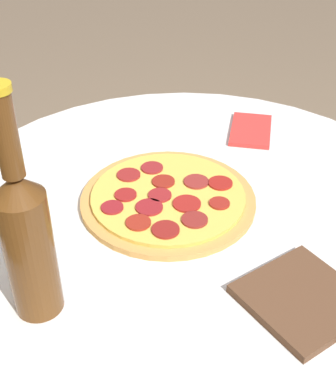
{
  "coord_description": "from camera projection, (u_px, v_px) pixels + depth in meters",
  "views": [
    {
      "loc": [
        -0.66,
        0.17,
        1.27
      ],
      "look_at": [
        0.02,
        0.03,
        0.77
      ],
      "focal_mm": 50.0,
      "sensor_mm": 36.0,
      "label": 1
    }
  ],
  "objects": [
    {
      "name": "pizza_paddle",
      "position": [
        321.0,
        314.0,
        0.66
      ],
      "size": [
        0.29,
        0.18,
        0.02
      ],
      "rotation": [
        0.0,
        0.0,
        -2.74
      ],
      "color": "brown",
      "rests_on": "table"
    },
    {
      "name": "pizza",
      "position": [
        168.0,
        198.0,
        0.85
      ],
      "size": [
        0.28,
        0.28,
        0.02
      ],
      "color": "#C68E47",
      "rests_on": "table"
    },
    {
      "name": "beer_bottle",
      "position": [
        27.0,
        238.0,
        0.62
      ],
      "size": [
        0.06,
        0.06,
        0.3
      ],
      "color": "#563314",
      "rests_on": "table"
    },
    {
      "name": "napkin",
      "position": [
        251.0,
        130.0,
        1.04
      ],
      "size": [
        0.15,
        0.12,
        0.01
      ],
      "color": "red",
      "rests_on": "table"
    },
    {
      "name": "table",
      "position": [
        187.0,
        295.0,
        0.97
      ],
      "size": [
        0.84,
        0.84,
        0.75
      ],
      "color": "silver",
      "rests_on": "ground_plane"
    }
  ]
}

